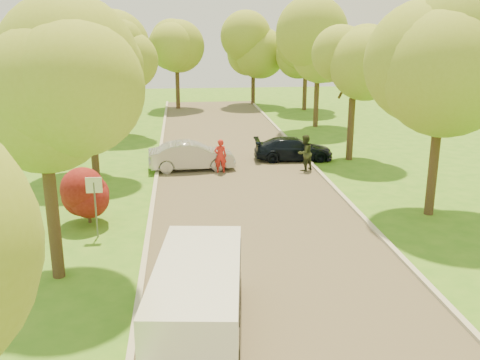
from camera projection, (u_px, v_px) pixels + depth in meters
name	position (u px, v px, depth m)	size (l,w,h in m)	color
ground	(282.00, 281.00, 15.53)	(100.00, 100.00, 0.00)	#39761C
road	(248.00, 196.00, 23.17)	(8.00, 60.00, 0.01)	#4C4438
curb_left	(153.00, 198.00, 22.72)	(0.18, 60.00, 0.12)	#B2AD9E
curb_right	(339.00, 192.00, 23.58)	(0.18, 60.00, 0.12)	#B2AD9E
street_sign	(95.00, 195.00, 18.30)	(0.55, 0.06, 2.17)	#59595E
red_shrub	(88.00, 195.00, 19.81)	(1.70, 1.70, 1.95)	#382619
tree_l_mida	(49.00, 101.00, 14.38)	(4.71, 4.60, 7.39)	#382619
tree_l_midb	(93.00, 82.00, 24.99)	(4.30, 4.20, 6.62)	#382619
tree_l_far	(123.00, 52.00, 34.33)	(4.92, 4.80, 7.79)	#382619
tree_r_mida	(449.00, 71.00, 19.51)	(5.13, 5.00, 7.95)	#382619
tree_r_midb	(358.00, 70.00, 28.24)	(4.51, 4.40, 7.01)	#382619
tree_r_far	(322.00, 45.00, 37.58)	(5.33, 5.20, 8.34)	#382619
tree_bg_a	(102.00, 50.00, 41.76)	(5.12, 5.00, 7.72)	#382619
tree_bg_b	(309.00, 45.00, 45.41)	(5.12, 5.00, 7.95)	#382619
tree_bg_c	(179.00, 51.00, 46.30)	(4.92, 4.80, 7.33)	#382619
tree_bg_d	(256.00, 46.00, 48.86)	(5.12, 5.00, 7.72)	#382619
minivan	(198.00, 298.00, 12.53)	(2.56, 5.21, 1.87)	white
silver_sedan	(192.00, 156.00, 27.31)	(1.53, 4.38, 1.44)	#A5A4A9
dark_sedan	(293.00, 149.00, 29.31)	(1.75, 4.30, 1.25)	black
longboard	(203.00, 290.00, 14.76)	(0.41, 0.91, 0.10)	black
skateboarder	(202.00, 261.00, 14.52)	(1.11, 0.64, 1.71)	gray
person_striped	(220.00, 156.00, 26.68)	(0.63, 0.41, 1.72)	red
person_olive	(305.00, 153.00, 27.04)	(0.90, 0.70, 1.85)	#292F1C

